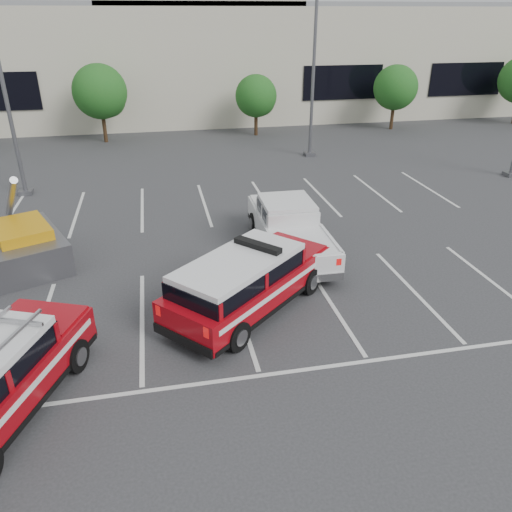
{
  "coord_description": "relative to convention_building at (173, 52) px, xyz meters",
  "views": [
    {
      "loc": [
        -1.94,
        -11.86,
        7.64
      ],
      "look_at": [
        0.76,
        1.31,
        1.05
      ],
      "focal_mm": 35.0,
      "sensor_mm": 36.0,
      "label": 1
    }
  ],
  "objects": [
    {
      "name": "ground",
      "position": [
        -0.18,
        -31.86,
        -4.72
      ],
      "size": [
        120.0,
        120.0,
        0.0
      ],
      "primitive_type": "plane",
      "color": "#303032",
      "rests_on": "ground"
    },
    {
      "name": "stall_markings",
      "position": [
        -0.18,
        -27.36,
        -4.71
      ],
      "size": [
        23.0,
        15.0,
        0.01
      ],
      "primitive_type": "cube",
      "color": "silver",
      "rests_on": "ground"
    },
    {
      "name": "convention_building",
      "position": [
        0.0,
        0.0,
        0.0
      ],
      "size": [
        60.0,
        16.99,
        13.2
      ],
      "color": "beige",
      "rests_on": "ground"
    },
    {
      "name": "tree_mid_left",
      "position": [
        -5.09,
        -9.82,
        -1.68
      ],
      "size": [
        3.37,
        3.37,
        4.85
      ],
      "color": "#3F2B19",
      "rests_on": "ground"
    },
    {
      "name": "tree_mid_right",
      "position": [
        4.91,
        -9.82,
        -2.22
      ],
      "size": [
        2.77,
        2.77,
        3.99
      ],
      "color": "#3F2B19",
      "rests_on": "ground"
    },
    {
      "name": "tree_right",
      "position": [
        14.91,
        -9.82,
        -1.95
      ],
      "size": [
        3.07,
        3.07,
        4.42
      ],
      "color": "#3F2B19",
      "rests_on": "ground"
    },
    {
      "name": "light_pole_left",
      "position": [
        -8.18,
        -19.86,
        0.47
      ],
      "size": [
        0.9,
        0.6,
        10.24
      ],
      "color": "#59595E",
      "rests_on": "ground"
    },
    {
      "name": "light_pole_mid",
      "position": [
        6.82,
        -15.86,
        0.47
      ],
      "size": [
        0.9,
        0.6,
        10.24
      ],
      "color": "#59595E",
      "rests_on": "ground"
    },
    {
      "name": "fire_chief_suv",
      "position": [
        0.09,
        -31.81,
        -3.93
      ],
      "size": [
        5.39,
        5.13,
        1.92
      ],
      "rotation": [
        0.0,
        0.0,
        -0.84
      ],
      "color": "maroon",
      "rests_on": "ground"
    },
    {
      "name": "white_pickup",
      "position": [
        2.23,
        -28.31,
        -4.02
      ],
      "size": [
        2.09,
        5.76,
        1.76
      ],
      "rotation": [
        0.0,
        0.0,
        -0.02
      ],
      "color": "silver",
      "rests_on": "ground"
    },
    {
      "name": "utility_rig",
      "position": [
        -6.72,
        -27.62,
        -4.08
      ],
      "size": [
        3.4,
        4.51,
        3.23
      ],
      "rotation": [
        0.0,
        0.0,
        0.41
      ],
      "color": "#59595E",
      "rests_on": "ground"
    }
  ]
}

